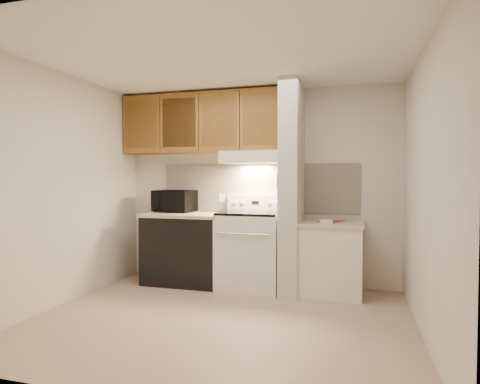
% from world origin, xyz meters
% --- Properties ---
extents(floor, '(3.60, 3.60, 0.00)m').
position_xyz_m(floor, '(0.00, 0.00, 0.00)').
color(floor, tan).
rests_on(floor, ground).
extents(ceiling, '(3.60, 3.60, 0.00)m').
position_xyz_m(ceiling, '(0.00, 0.00, 2.50)').
color(ceiling, white).
rests_on(ceiling, wall_back).
extents(wall_back, '(3.60, 2.50, 0.02)m').
position_xyz_m(wall_back, '(0.00, 1.50, 1.25)').
color(wall_back, beige).
rests_on(wall_back, floor).
extents(wall_left, '(0.02, 3.00, 2.50)m').
position_xyz_m(wall_left, '(-1.80, 0.00, 1.25)').
color(wall_left, beige).
rests_on(wall_left, floor).
extents(wall_right, '(0.02, 3.00, 2.50)m').
position_xyz_m(wall_right, '(1.80, 0.00, 1.25)').
color(wall_right, beige).
rests_on(wall_right, floor).
extents(backsplash, '(2.60, 0.02, 0.63)m').
position_xyz_m(backsplash, '(0.00, 1.49, 1.24)').
color(backsplash, '#EDDFC8').
rests_on(backsplash, wall_back).
extents(range_body, '(0.76, 0.65, 0.92)m').
position_xyz_m(range_body, '(0.00, 1.16, 0.46)').
color(range_body, silver).
rests_on(range_body, floor).
extents(oven_window, '(0.50, 0.01, 0.30)m').
position_xyz_m(oven_window, '(0.00, 0.84, 0.50)').
color(oven_window, black).
rests_on(oven_window, range_body).
extents(oven_handle, '(0.65, 0.02, 0.02)m').
position_xyz_m(oven_handle, '(0.00, 0.80, 0.72)').
color(oven_handle, silver).
rests_on(oven_handle, range_body).
extents(cooktop, '(0.74, 0.64, 0.03)m').
position_xyz_m(cooktop, '(0.00, 1.16, 0.94)').
color(cooktop, black).
rests_on(cooktop, range_body).
extents(range_backguard, '(0.76, 0.08, 0.20)m').
position_xyz_m(range_backguard, '(0.00, 1.44, 1.05)').
color(range_backguard, silver).
rests_on(range_backguard, range_body).
extents(range_display, '(0.10, 0.01, 0.04)m').
position_xyz_m(range_display, '(0.00, 1.40, 1.05)').
color(range_display, black).
rests_on(range_display, range_backguard).
extents(range_knob_left_outer, '(0.05, 0.02, 0.05)m').
position_xyz_m(range_knob_left_outer, '(-0.28, 1.40, 1.05)').
color(range_knob_left_outer, silver).
rests_on(range_knob_left_outer, range_backguard).
extents(range_knob_left_inner, '(0.05, 0.02, 0.05)m').
position_xyz_m(range_knob_left_inner, '(-0.18, 1.40, 1.05)').
color(range_knob_left_inner, silver).
rests_on(range_knob_left_inner, range_backguard).
extents(range_knob_right_inner, '(0.05, 0.02, 0.05)m').
position_xyz_m(range_knob_right_inner, '(0.18, 1.40, 1.05)').
color(range_knob_right_inner, silver).
rests_on(range_knob_right_inner, range_backguard).
extents(range_knob_right_outer, '(0.05, 0.02, 0.05)m').
position_xyz_m(range_knob_right_outer, '(0.28, 1.40, 1.05)').
color(range_knob_right_outer, silver).
rests_on(range_knob_right_outer, range_backguard).
extents(dishwasher_front, '(1.00, 0.63, 0.87)m').
position_xyz_m(dishwasher_front, '(-0.88, 1.17, 0.43)').
color(dishwasher_front, black).
rests_on(dishwasher_front, floor).
extents(left_countertop, '(1.04, 0.67, 0.04)m').
position_xyz_m(left_countertop, '(-0.88, 1.17, 0.89)').
color(left_countertop, '#C4B09B').
rests_on(left_countertop, dishwasher_front).
extents(spoon_rest, '(0.25, 0.17, 0.02)m').
position_xyz_m(spoon_rest, '(-1.22, 1.36, 0.92)').
color(spoon_rest, black).
rests_on(spoon_rest, left_countertop).
extents(teal_jar, '(0.10, 0.10, 0.09)m').
position_xyz_m(teal_jar, '(-1.23, 1.37, 0.96)').
color(teal_jar, '#285F60').
rests_on(teal_jar, left_countertop).
extents(outlet, '(0.08, 0.01, 0.12)m').
position_xyz_m(outlet, '(-0.48, 1.48, 1.10)').
color(outlet, silver).
rests_on(outlet, backsplash).
extents(microwave, '(0.56, 0.41, 0.29)m').
position_xyz_m(microwave, '(-1.10, 1.31, 1.06)').
color(microwave, black).
rests_on(microwave, left_countertop).
extents(partition_pillar, '(0.22, 0.70, 2.50)m').
position_xyz_m(partition_pillar, '(0.51, 1.15, 1.25)').
color(partition_pillar, beige).
rests_on(partition_pillar, floor).
extents(pillar_trim, '(0.01, 0.70, 0.04)m').
position_xyz_m(pillar_trim, '(0.39, 1.15, 1.30)').
color(pillar_trim, brown).
rests_on(pillar_trim, partition_pillar).
extents(knife_strip, '(0.02, 0.42, 0.04)m').
position_xyz_m(knife_strip, '(0.39, 1.10, 1.32)').
color(knife_strip, black).
rests_on(knife_strip, partition_pillar).
extents(knife_blade_a, '(0.01, 0.03, 0.16)m').
position_xyz_m(knife_blade_a, '(0.38, 0.94, 1.22)').
color(knife_blade_a, silver).
rests_on(knife_blade_a, knife_strip).
extents(knife_handle_a, '(0.02, 0.02, 0.10)m').
position_xyz_m(knife_handle_a, '(0.38, 0.95, 1.37)').
color(knife_handle_a, black).
rests_on(knife_handle_a, knife_strip).
extents(knife_blade_b, '(0.01, 0.04, 0.18)m').
position_xyz_m(knife_blade_b, '(0.38, 1.03, 1.21)').
color(knife_blade_b, silver).
rests_on(knife_blade_b, knife_strip).
extents(knife_handle_b, '(0.02, 0.02, 0.10)m').
position_xyz_m(knife_handle_b, '(0.38, 1.03, 1.37)').
color(knife_handle_b, black).
rests_on(knife_handle_b, knife_strip).
extents(knife_blade_c, '(0.01, 0.04, 0.20)m').
position_xyz_m(knife_blade_c, '(0.38, 1.10, 1.20)').
color(knife_blade_c, silver).
rests_on(knife_blade_c, knife_strip).
extents(knife_handle_c, '(0.02, 0.02, 0.10)m').
position_xyz_m(knife_handle_c, '(0.38, 1.09, 1.37)').
color(knife_handle_c, black).
rests_on(knife_handle_c, knife_strip).
extents(knife_blade_d, '(0.01, 0.04, 0.16)m').
position_xyz_m(knife_blade_d, '(0.38, 1.17, 1.22)').
color(knife_blade_d, silver).
rests_on(knife_blade_d, knife_strip).
extents(knife_handle_d, '(0.02, 0.02, 0.10)m').
position_xyz_m(knife_handle_d, '(0.38, 1.17, 1.37)').
color(knife_handle_d, black).
rests_on(knife_handle_d, knife_strip).
extents(knife_blade_e, '(0.01, 0.04, 0.18)m').
position_xyz_m(knife_blade_e, '(0.38, 1.27, 1.21)').
color(knife_blade_e, silver).
rests_on(knife_blade_e, knife_strip).
extents(knife_handle_e, '(0.02, 0.02, 0.10)m').
position_xyz_m(knife_handle_e, '(0.38, 1.26, 1.37)').
color(knife_handle_e, black).
rests_on(knife_handle_e, knife_strip).
extents(oven_mitt, '(0.03, 0.10, 0.25)m').
position_xyz_m(oven_mitt, '(0.38, 1.32, 1.17)').
color(oven_mitt, slate).
rests_on(oven_mitt, partition_pillar).
extents(right_cab_base, '(0.70, 0.60, 0.81)m').
position_xyz_m(right_cab_base, '(0.97, 1.15, 0.40)').
color(right_cab_base, silver).
rests_on(right_cab_base, floor).
extents(right_countertop, '(0.74, 0.64, 0.04)m').
position_xyz_m(right_countertop, '(0.97, 1.15, 0.83)').
color(right_countertop, '#C4B09B').
rests_on(right_countertop, right_cab_base).
extents(red_folder, '(0.32, 0.36, 0.01)m').
position_xyz_m(red_folder, '(0.97, 1.21, 0.85)').
color(red_folder, '#A6371E').
rests_on(red_folder, right_countertop).
extents(white_box, '(0.15, 0.12, 0.04)m').
position_xyz_m(white_box, '(0.92, 1.05, 0.87)').
color(white_box, white).
rests_on(white_box, right_countertop).
extents(range_hood, '(0.78, 0.44, 0.15)m').
position_xyz_m(range_hood, '(0.00, 1.28, 1.62)').
color(range_hood, silver).
rests_on(range_hood, upper_cabinets).
extents(hood_lip, '(0.78, 0.04, 0.06)m').
position_xyz_m(hood_lip, '(0.00, 1.07, 1.58)').
color(hood_lip, silver).
rests_on(hood_lip, range_hood).
extents(upper_cabinets, '(2.18, 0.33, 0.77)m').
position_xyz_m(upper_cabinets, '(-0.69, 1.32, 2.08)').
color(upper_cabinets, brown).
rests_on(upper_cabinets, wall_back).
extents(cab_door_a, '(0.46, 0.01, 0.63)m').
position_xyz_m(cab_door_a, '(-1.51, 1.17, 2.08)').
color(cab_door_a, brown).
rests_on(cab_door_a, upper_cabinets).
extents(cab_gap_a, '(0.01, 0.01, 0.73)m').
position_xyz_m(cab_gap_a, '(-1.23, 1.16, 2.08)').
color(cab_gap_a, black).
rests_on(cab_gap_a, upper_cabinets).
extents(cab_door_b, '(0.46, 0.01, 0.63)m').
position_xyz_m(cab_door_b, '(-0.96, 1.17, 2.08)').
color(cab_door_b, brown).
rests_on(cab_door_b, upper_cabinets).
extents(cab_gap_b, '(0.01, 0.01, 0.73)m').
position_xyz_m(cab_gap_b, '(-0.69, 1.16, 2.08)').
color(cab_gap_b, black).
rests_on(cab_gap_b, upper_cabinets).
extents(cab_door_c, '(0.46, 0.01, 0.63)m').
position_xyz_m(cab_door_c, '(-0.42, 1.17, 2.08)').
color(cab_door_c, brown).
rests_on(cab_door_c, upper_cabinets).
extents(cab_gap_c, '(0.01, 0.01, 0.73)m').
position_xyz_m(cab_gap_c, '(-0.14, 1.16, 2.08)').
color(cab_gap_c, black).
rests_on(cab_gap_c, upper_cabinets).
extents(cab_door_d, '(0.46, 0.01, 0.63)m').
position_xyz_m(cab_door_d, '(0.13, 1.17, 2.08)').
color(cab_door_d, brown).
rests_on(cab_door_d, upper_cabinets).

